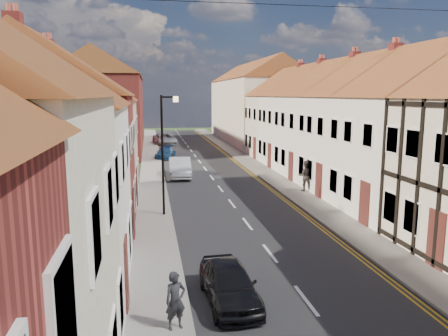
{
  "coord_description": "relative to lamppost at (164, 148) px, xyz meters",
  "views": [
    {
      "loc": [
        -4.52,
        -1.72,
        6.14
      ],
      "look_at": [
        -0.16,
        23.72,
        1.79
      ],
      "focal_mm": 35.0,
      "sensor_mm": 36.0,
      "label": 1
    }
  ],
  "objects": [
    {
      "name": "block_left_far",
      "position": [
        -5.49,
        30.0,
        1.76
      ],
      "size": [
        8.3,
        24.2,
        10.5
      ],
      "color": "maroon",
      "rests_on": "ground"
    },
    {
      "name": "pavement_left",
      "position": [
        -0.59,
        10.0,
        -3.48
      ],
      "size": [
        1.8,
        90.0,
        0.12
      ],
      "primitive_type": "cube",
      "color": "gray",
      "rests_on": "ground"
    },
    {
      "name": "pavement_right",
      "position": [
        8.21,
        10.0,
        -3.48
      ],
      "size": [
        1.8,
        90.0,
        0.12
      ],
      "primitive_type": "cube",
      "color": "gray",
      "rests_on": "ground"
    },
    {
      "name": "car_distant",
      "position": [
        1.16,
        32.82,
        -2.85
      ],
      "size": [
        3.11,
        5.28,
        1.38
      ],
      "primitive_type": "imported",
      "rotation": [
        0.0,
        0.0,
        0.17
      ],
      "color": "#9999A0",
      "rests_on": "ground"
    },
    {
      "name": "pedestrian_right_b",
      "position": [
        8.91,
        4.0,
        -2.45
      ],
      "size": [
        1.11,
        0.97,
        1.93
      ],
      "primitive_type": "imported",
      "rotation": [
        0.0,
        0.0,
        2.85
      ],
      "color": "#2A2521",
      "rests_on": "pavement_right"
    },
    {
      "name": "cottage_l_brick_mid",
      "position": [
        -5.49,
        -1.95,
        0.99
      ],
      "size": [
        8.3,
        5.7,
        9.1
      ],
      "color": "maroon",
      "rests_on": "ground"
    },
    {
      "name": "cottage_r_white_near",
      "position": [
        13.11,
        -1.9,
        0.94
      ],
      "size": [
        8.3,
        6.0,
        9.0
      ],
      "color": "white",
      "rests_on": "ground"
    },
    {
      "name": "car_mid",
      "position": [
        1.49,
        10.67,
        -2.8
      ],
      "size": [
        1.73,
        4.55,
        1.48
      ],
      "primitive_type": "imported",
      "rotation": [
        0.0,
        0.0,
        -0.04
      ],
      "color": "#A4A6AC",
      "rests_on": "ground"
    },
    {
      "name": "cottage_r_white_far",
      "position": [
        13.11,
        14.3,
        0.94
      ],
      "size": [
        8.3,
        5.2,
        9.0
      ],
      "color": "white",
      "rests_on": "ground"
    },
    {
      "name": "cottage_l_pink",
      "position": [
        -5.49,
        3.85,
        0.83
      ],
      "size": [
        8.3,
        6.3,
        8.8
      ],
      "color": "beige",
      "rests_on": "ground"
    },
    {
      "name": "car_far",
      "position": [
        0.79,
        20.77,
        -2.98
      ],
      "size": [
        2.33,
        4.07,
        1.11
      ],
      "primitive_type": "imported",
      "rotation": [
        0.0,
        0.0,
        -0.21
      ],
      "color": "navy",
      "rests_on": "ground"
    },
    {
      "name": "block_right_far",
      "position": [
        13.11,
        35.0,
        1.76
      ],
      "size": [
        8.3,
        24.2,
        10.5
      ],
      "color": "white",
      "rests_on": "ground"
    },
    {
      "name": "lamppost",
      "position": [
        0.0,
        0.0,
        0.0
      ],
      "size": [
        0.88,
        0.15,
        6.0
      ],
      "color": "black",
      "rests_on": "pavement_left"
    },
    {
      "name": "road",
      "position": [
        3.81,
        10.0,
        -3.53
      ],
      "size": [
        7.0,
        90.0,
        0.02
      ],
      "primitive_type": "cube",
      "color": "black",
      "rests_on": "ground"
    },
    {
      "name": "cottage_r_cream_mid",
      "position": [
        13.11,
        3.5,
        0.94
      ],
      "size": [
        8.3,
        5.2,
        9.0
      ],
      "color": "white",
      "rests_on": "ground"
    },
    {
      "name": "cottage_r_cream_far",
      "position": [
        13.11,
        19.7,
        0.94
      ],
      "size": [
        8.3,
        6.0,
        9.0
      ],
      "color": "white",
      "rests_on": "ground"
    },
    {
      "name": "pedestrian_left",
      "position": [
        -0.17,
        -11.12,
        -2.65
      ],
      "size": [
        0.65,
        0.53,
        1.54
      ],
      "primitive_type": "imported",
      "rotation": [
        0.0,
        0.0,
        0.32
      ],
      "color": "#232328",
      "rests_on": "pavement_left"
    },
    {
      "name": "cottage_r_pink",
      "position": [
        13.11,
        8.9,
        0.94
      ],
      "size": [
        8.3,
        6.0,
        9.0
      ],
      "color": "white",
      "rests_on": "ground"
    },
    {
      "name": "car_near",
      "position": [
        1.51,
        -9.72,
        -2.93
      ],
      "size": [
        1.6,
        3.63,
        1.21
      ],
      "primitive_type": "imported",
      "rotation": [
        0.0,
        0.0,
        0.05
      ],
      "color": "black",
      "rests_on": "ground"
    }
  ]
}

